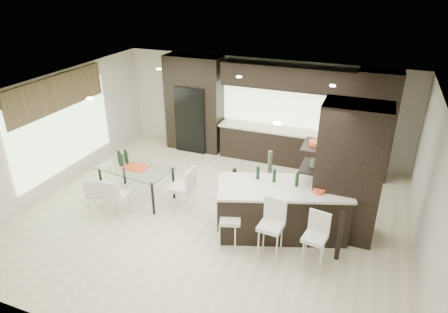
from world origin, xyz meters
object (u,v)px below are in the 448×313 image
at_px(chair_end, 182,190).
at_px(stool_mid, 270,236).
at_px(chair_near, 117,198).
at_px(stool_left, 230,228).
at_px(floor_vase, 269,176).
at_px(stool_right, 314,247).
at_px(kitchen_island, 282,209).
at_px(chair_far, 98,195).
at_px(bench, 253,209).
at_px(dining_table, 137,183).

bearing_deg(chair_end, stool_mid, -113.98).
height_order(stool_mid, chair_near, stool_mid).
bearing_deg(stool_left, floor_vase, 66.67).
bearing_deg(stool_right, chair_end, 172.77).
distance_m(kitchen_island, stool_mid, 0.85).
bearing_deg(chair_far, kitchen_island, -8.27).
bearing_deg(stool_mid, chair_near, -177.86).
bearing_deg(chair_far, bench, -3.47).
bearing_deg(chair_end, stool_right, -108.29).
distance_m(stool_right, dining_table, 4.26).
xyz_separation_m(chair_far, chair_end, (1.65, 0.74, 0.07)).
bearing_deg(floor_vase, stool_right, -55.39).
bearing_deg(stool_right, stool_mid, -169.11).
height_order(kitchen_island, stool_right, kitchen_island).
bearing_deg(chair_far, floor_vase, 10.37).
xyz_separation_m(floor_vase, chair_end, (-1.67, -1.04, -0.15)).
distance_m(chair_far, chair_end, 1.81).
bearing_deg(stool_left, bench, 65.44).
bearing_deg(bench, stool_mid, -79.37).
relative_size(stool_mid, floor_vase, 0.78).
bearing_deg(chair_end, bench, -88.13).
xyz_separation_m(kitchen_island, stool_left, (-0.78, -0.83, -0.10)).
relative_size(bench, chair_far, 1.84).
distance_m(kitchen_island, stool_right, 1.14).
xyz_separation_m(kitchen_island, stool_mid, (0.00, -0.85, -0.06)).
xyz_separation_m(bench, chair_end, (-1.59, -0.09, 0.18)).
distance_m(kitchen_island, stool_left, 1.14).
bearing_deg(bench, chair_end, 161.45).
distance_m(stool_left, stool_right, 1.55).
xyz_separation_m(dining_table, chair_near, (0.00, -0.76, 0.02)).
height_order(bench, chair_near, chair_near).
distance_m(kitchen_island, floor_vase, 1.27).
height_order(dining_table, chair_far, dining_table).
relative_size(kitchen_island, chair_far, 3.33).
bearing_deg(bench, chair_far, 172.64).
distance_m(stool_mid, dining_table, 3.52).
xyz_separation_m(stool_mid, dining_table, (-3.39, 0.94, -0.08)).
height_order(floor_vase, dining_table, floor_vase).
distance_m(floor_vase, chair_near, 3.35).
distance_m(bench, chair_near, 2.87).
xyz_separation_m(stool_right, chair_near, (-4.16, 0.15, -0.02)).
bearing_deg(stool_mid, bench, 127.45).
relative_size(kitchen_island, chair_end, 2.79).
bearing_deg(chair_near, kitchen_island, 7.77).
xyz_separation_m(stool_mid, chair_far, (-3.90, 0.19, -0.09)).
bearing_deg(kitchen_island, bench, 146.02).
bearing_deg(chair_far, stool_right, -20.03).
relative_size(floor_vase, chair_near, 1.45).
relative_size(stool_mid, chair_end, 1.04).
bearing_deg(stool_left, chair_far, 159.33).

